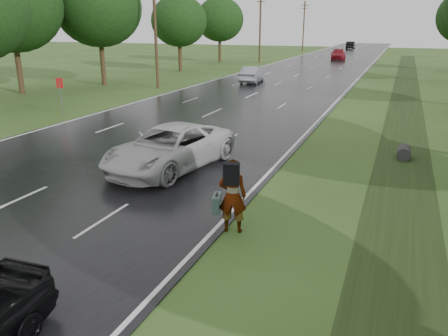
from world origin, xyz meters
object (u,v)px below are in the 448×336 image
pedestrian (231,195)px  silver_sedan (252,75)px  road_sign (60,89)px  white_pickup (170,148)px

pedestrian → silver_sedan: bearing=-87.3°
pedestrian → silver_sedan: 32.27m
road_sign → silver_sedan: (6.00, 19.59, -0.83)m
white_pickup → silver_sedan: bearing=111.5°
road_sign → silver_sedan: size_ratio=0.49×
white_pickup → silver_sedan: white_pickup is taller
road_sign → white_pickup: road_sign is taller
pedestrian → white_pickup: size_ratio=0.35×
pedestrian → white_pickup: 5.92m
pedestrian → white_pickup: (-4.18, 4.20, -0.20)m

